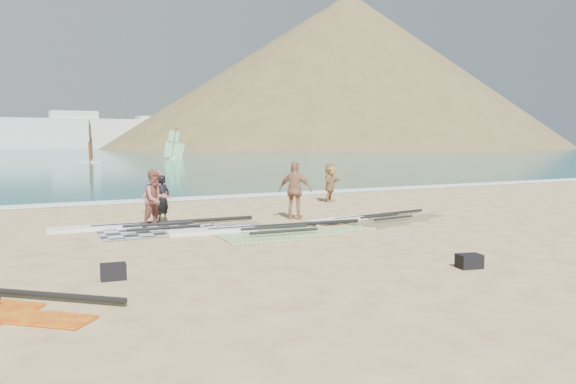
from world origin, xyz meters
name	(u,v)px	position (x,y,z in m)	size (l,w,h in m)	color
ground	(321,248)	(0.00, 0.00, 0.00)	(300.00, 300.00, 0.00)	#DABC7F
sea	(38,150)	(0.00, 132.00, 0.00)	(300.00, 240.00, 0.06)	#0C5255
surf_line	(182,200)	(0.00, 12.30, 0.00)	(300.00, 1.20, 0.04)	white
headland_main	(349,148)	(85.00, 130.00, 0.00)	(143.00, 143.00, 45.00)	olive
headland_minor	(419,146)	(120.00, 140.00, 0.00)	(70.00, 70.00, 28.00)	olive
rig_grey	(141,228)	(-3.42, 4.70, 0.05)	(6.28, 2.57, 0.20)	#252427
rig_green	(257,232)	(-0.58, 2.62, 0.05)	(6.04, 2.56, 0.20)	#60B51C
rig_orange	(369,220)	(3.61, 3.12, 0.05)	(5.14, 2.34, 0.20)	#EC4B11
gear_bag_near	(113,272)	(-5.17, -0.95, 0.15)	(0.48, 0.35, 0.30)	black
gear_bag_far	(469,261)	(1.64, -3.32, 0.15)	(0.49, 0.34, 0.30)	black
person_wetsuit	(163,199)	(-2.44, 5.92, 0.77)	(0.56, 0.37, 1.53)	black
beachgoer_left	(156,199)	(-2.94, 4.87, 0.88)	(0.86, 0.67, 1.76)	#9D5348
beachgoer_mid	(156,192)	(-2.13, 8.15, 0.79)	(1.02, 0.59, 1.58)	#9D644E
beachgoer_back	(295,190)	(1.70, 4.67, 0.97)	(1.14, 0.48, 1.95)	#A57351
beachgoer_right	(330,182)	(5.47, 8.67, 0.83)	(1.53, 0.49, 1.65)	#A87E4F
windsurfer_centre	(91,151)	(1.61, 53.88, 1.37)	(2.73, 3.12, 4.79)	white
windsurfer_right	(174,150)	(12.65, 59.68, 1.23)	(2.49, 2.31, 4.14)	white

